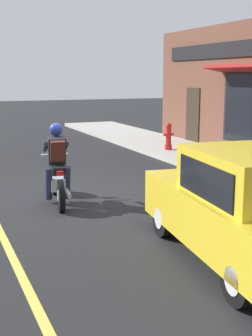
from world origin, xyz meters
The scene contains 7 objects.
ground_plane centered at (0.00, 0.00, 0.00)m, with size 80.00×80.00×0.00m, color black.
sidewalk_curb centered at (4.97, 3.00, 0.07)m, with size 2.60×22.00×0.14m, color #ADAAA3.
storefront_building centered at (6.50, 2.57, 2.11)m, with size 1.25×10.95×4.20m.
motorcycle_with_rider centered at (-0.45, -0.37, 0.68)m, with size 0.65×2.01×1.62m.
car_hatchback centered at (1.14, -4.36, 0.77)m, with size 2.08×3.95×1.57m.
traffic_cone centered at (4.59, 0.62, 0.43)m, with size 0.36×0.36×0.60m.
fire_hydrant centered at (4.45, 4.12, 0.57)m, with size 0.36×0.24×0.88m.
Camera 1 is at (-2.74, -9.36, 2.52)m, focal length 50.00 mm.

